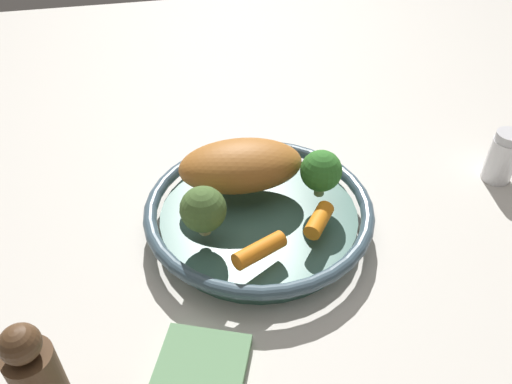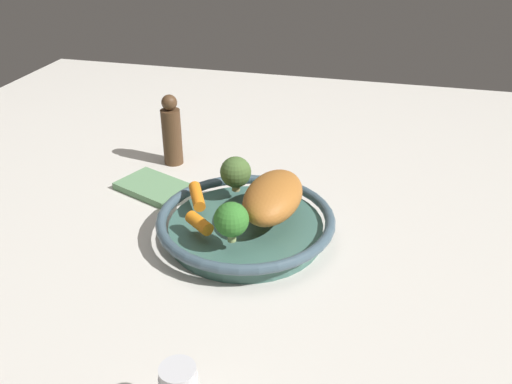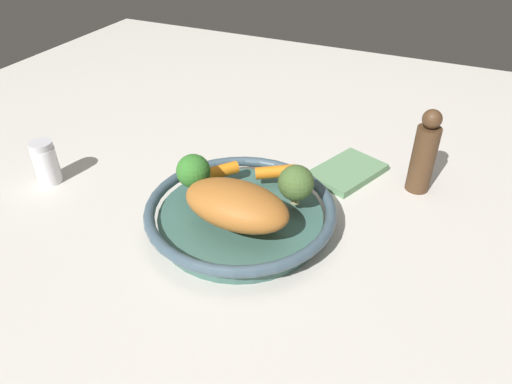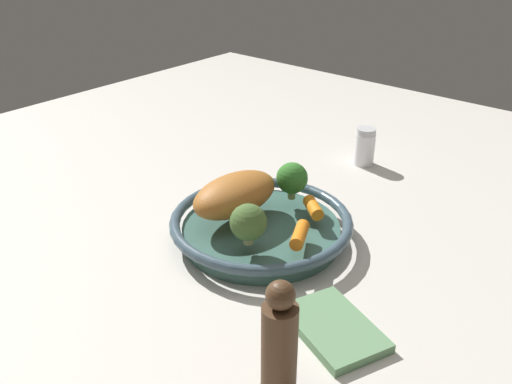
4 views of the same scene
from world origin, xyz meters
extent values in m
plane|color=beige|center=(0.00, 0.00, 0.00)|extent=(1.91, 1.91, 0.00)
cylinder|color=#3D665B|center=(0.00, 0.00, 0.01)|extent=(0.27, 0.27, 0.03)
torus|color=#3E5461|center=(0.00, 0.00, 0.04)|extent=(0.31, 0.31, 0.02)
ellipsoid|color=#AA6528|center=(0.04, 0.02, 0.08)|extent=(0.10, 0.17, 0.06)
cylinder|color=orange|center=(-0.10, 0.02, 0.06)|extent=(0.05, 0.07, 0.03)
cylinder|color=orange|center=(-0.06, -0.06, 0.06)|extent=(0.06, 0.05, 0.02)
cylinder|color=tan|center=(-0.04, 0.08, 0.05)|extent=(0.02, 0.02, 0.01)
sphere|color=#46652F|center=(-0.04, 0.08, 0.08)|extent=(0.06, 0.06, 0.06)
cylinder|color=#97A966|center=(0.00, -0.08, 0.05)|extent=(0.01, 0.01, 0.02)
sphere|color=#32762A|center=(0.00, -0.08, 0.09)|extent=(0.06, 0.06, 0.06)
cylinder|color=white|center=(0.03, -0.38, 0.04)|extent=(0.04, 0.04, 0.07)
cylinder|color=silver|center=(0.03, -0.38, 0.08)|extent=(0.04, 0.04, 0.01)
sphere|color=#4C331E|center=(-0.23, 0.25, 0.14)|extent=(0.03, 0.03, 0.03)
camera|label=1|loc=(-0.50, 0.11, 0.49)|focal=35.41mm
camera|label=2|loc=(0.21, -0.77, 0.53)|focal=38.03mm
camera|label=3|loc=(0.55, 0.28, 0.50)|focal=33.58mm
camera|label=4|loc=(-0.53, 0.63, 0.52)|focal=39.74mm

